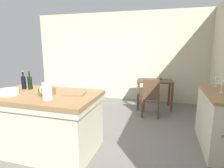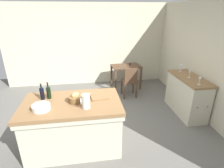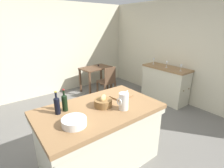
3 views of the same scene
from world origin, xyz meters
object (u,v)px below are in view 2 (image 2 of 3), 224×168
object	(u,v)px
wooden_chair	(130,81)
pitcher	(86,101)
wash_bowl	(41,107)
bread_basket	(76,98)
wine_glass_far_left	(200,80)
island_table	(74,123)
wine_glass_middle	(181,67)
writing_desk	(126,69)
side_cabinet	(187,95)
wine_glass_left	(190,73)
wine_bottle_dark	(49,92)
cutting_board	(99,97)
wine_bottle_amber	(42,93)

from	to	relation	value
wooden_chair	pitcher	bearing A→B (deg)	-120.73
wooden_chair	wash_bowl	bearing A→B (deg)	-133.34
bread_basket	wine_glass_far_left	world-z (taller)	bread_basket
island_table	wine_glass_middle	distance (m)	2.97
writing_desk	wine_glass_far_left	bearing A→B (deg)	-63.75
side_cabinet	pitcher	size ratio (longest dim) A/B	4.59
pitcher	wine_glass_far_left	bearing A→B (deg)	14.57
writing_desk	island_table	bearing A→B (deg)	-121.11
wash_bowl	wine_glass_left	xyz separation A→B (m)	(3.06, 0.98, 0.08)
wine_glass_far_left	wine_glass_left	world-z (taller)	wine_glass_left
side_cabinet	wine_bottle_dark	xyz separation A→B (m)	(-3.03, -0.61, 0.58)
wine_bottle_dark	wine_glass_middle	distance (m)	3.21
pitcher	cutting_board	size ratio (longest dim) A/B	0.93
side_cabinet	wine_bottle_amber	bearing A→B (deg)	-168.67
pitcher	wash_bowl	bearing A→B (deg)	176.33
wine_glass_far_left	cutting_board	bearing A→B (deg)	-172.31
pitcher	wine_glass_far_left	xyz separation A→B (m)	(2.35, 0.61, -0.00)
wine_bottle_amber	wine_glass_left	world-z (taller)	wine_bottle_amber
island_table	wooden_chair	xyz separation A→B (m)	(1.49, 1.87, -0.00)
cutting_board	wine_glass_left	bearing A→B (deg)	18.23
bread_basket	wine_glass_middle	bearing A→B (deg)	25.93
wine_glass_left	wine_glass_middle	world-z (taller)	wine_glass_middle
bread_basket	wine_bottle_amber	size ratio (longest dim) A/B	0.81
pitcher	wine_glass_left	xyz separation A→B (m)	(2.37, 1.03, 0.00)
bread_basket	wine_glass_middle	size ratio (longest dim) A/B	1.45
wash_bowl	cutting_board	bearing A→B (deg)	16.81
pitcher	cutting_board	distance (m)	0.42
wine_glass_far_left	wine_glass_middle	bearing A→B (deg)	86.80
island_table	wine_glass_far_left	size ratio (longest dim) A/B	10.45
writing_desk	wash_bowl	size ratio (longest dim) A/B	3.39
wine_bottle_amber	wine_glass_middle	xyz separation A→B (m)	(3.14, 1.07, 0.00)
wine_bottle_amber	wine_glass_far_left	distance (m)	3.10
wooden_chair	cutting_board	size ratio (longest dim) A/B	3.07
wash_bowl	wine_bottle_amber	distance (m)	0.38
wine_glass_far_left	wine_glass_left	bearing A→B (deg)	87.29
side_cabinet	wine_bottle_amber	size ratio (longest dim) A/B	4.08
wooden_chair	wine_bottle_dark	size ratio (longest dim) A/B	2.98
pitcher	wine_bottle_dark	world-z (taller)	wine_bottle_dark
wine_bottle_amber	wine_glass_far_left	size ratio (longest dim) A/B	1.92
wine_bottle_dark	wine_glass_left	xyz separation A→B (m)	(3.00, 0.59, -0.00)
wine_bottle_amber	writing_desk	bearing A→B (deg)	49.17
side_cabinet	wine_bottle_dark	size ratio (longest dim) A/B	4.12
writing_desk	wine_glass_left	world-z (taller)	wine_glass_left
writing_desk	wooden_chair	size ratio (longest dim) A/B	1.06
island_table	side_cabinet	world-z (taller)	side_cabinet
writing_desk	wooden_chair	bearing A→B (deg)	-93.13
pitcher	wash_bowl	size ratio (longest dim) A/B	0.97
wine_glass_left	cutting_board	bearing A→B (deg)	-161.77
writing_desk	wooden_chair	distance (m)	0.68
cutting_board	wine_glass_left	distance (m)	2.24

